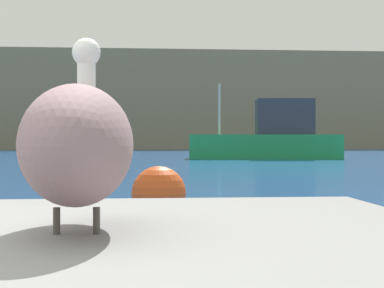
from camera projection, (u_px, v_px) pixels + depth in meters
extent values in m
cube|color=#7F755B|center=(125.00, 104.00, 66.48)|extent=(140.00, 17.74, 9.17)
ellipsoid|color=gray|center=(78.00, 145.00, 2.74)|extent=(0.49, 1.11, 0.52)
cylinder|color=white|center=(86.00, 95.00, 3.12)|extent=(0.09, 0.09, 0.33)
sphere|color=white|center=(86.00, 52.00, 3.12)|extent=(0.14, 0.14, 0.14)
cone|color=gold|center=(91.00, 64.00, 3.36)|extent=(0.07, 0.35, 0.09)
cylinder|color=#4C4742|center=(57.00, 221.00, 2.68)|extent=(0.03, 0.03, 0.11)
cylinder|color=#4C4742|center=(97.00, 221.00, 2.69)|extent=(0.03, 0.03, 0.11)
cube|color=#1E8C4C|center=(264.00, 147.00, 31.12)|extent=(7.47, 2.77, 1.18)
cube|color=#2D333D|center=(284.00, 117.00, 31.10)|extent=(2.87, 1.91, 1.73)
cylinder|color=#B2B2B2|center=(219.00, 109.00, 31.12)|extent=(0.12, 0.12, 2.50)
sphere|color=#E54C19|center=(159.00, 193.00, 7.69)|extent=(0.66, 0.66, 0.66)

